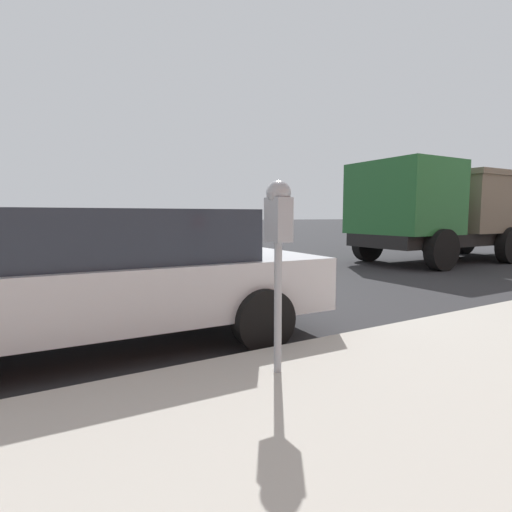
# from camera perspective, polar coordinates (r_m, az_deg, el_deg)

# --- Properties ---
(ground_plane) EXTENTS (220.00, 220.00, 0.00)m
(ground_plane) POSITION_cam_1_polar(r_m,az_deg,el_deg) (5.65, -14.78, -8.42)
(ground_plane) COLOR #2B2B2D
(parking_meter) EXTENTS (0.21, 0.19, 1.50)m
(parking_meter) POSITION_cam_1_polar(r_m,az_deg,el_deg) (3.07, 3.20, 4.12)
(parking_meter) COLOR gray
(parking_meter) RESTS_ON sidewalk
(car_silver) EXTENTS (2.18, 4.91, 1.43)m
(car_silver) POSITION_cam_1_polar(r_m,az_deg,el_deg) (4.43, -21.68, -2.49)
(car_silver) COLOR #B7BABF
(car_silver) RESTS_ON ground_plane
(dump_truck) EXTENTS (2.78, 6.93, 2.79)m
(dump_truck) POSITION_cam_1_polar(r_m,az_deg,el_deg) (13.60, 26.84, 5.98)
(dump_truck) COLOR black
(dump_truck) RESTS_ON ground_plane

